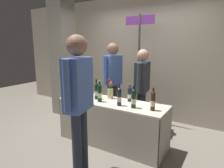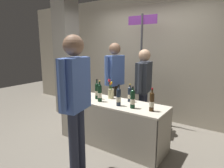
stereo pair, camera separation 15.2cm
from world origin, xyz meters
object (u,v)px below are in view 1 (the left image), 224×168
concrete_pillar (62,40)px  flower_vase (110,92)px  display_bottle_0 (153,101)px  vendor_presenter (113,77)px  booth_signpost (139,57)px  featured_wine_bottle (130,94)px  wine_glass_near_vendor (83,93)px  tasting_table (112,115)px  taster_foreground_right (78,95)px

concrete_pillar → flower_vase: 2.02m
display_bottle_0 → vendor_presenter: vendor_presenter is taller
booth_signpost → featured_wine_bottle: bearing=-74.3°
featured_wine_bottle → wine_glass_near_vendor: size_ratio=2.37×
vendor_presenter → booth_signpost: bearing=139.2°
tasting_table → flower_vase: bearing=130.0°
featured_wine_bottle → flower_vase: (-0.37, -0.01, -0.02)m
concrete_pillar → vendor_presenter: (1.40, -0.01, -0.76)m
flower_vase → vendor_presenter: (-0.30, 0.57, 0.17)m
featured_wine_bottle → display_bottle_0: display_bottle_0 is taller
vendor_presenter → booth_signpost: size_ratio=0.75×
display_bottle_0 → flower_vase: (-0.86, 0.22, -0.03)m
concrete_pillar → booth_signpost: 1.88m
tasting_table → wine_glass_near_vendor: 0.64m
tasting_table → display_bottle_0: bearing=-5.2°
flower_vase → taster_foreground_right: (0.24, -1.10, 0.23)m
tasting_table → display_bottle_0: 0.82m
display_bottle_0 → booth_signpost: 1.47m
featured_wine_bottle → taster_foreground_right: taster_foreground_right is taller
concrete_pillar → booth_signpost: size_ratio=1.58×
flower_vase → booth_signpost: size_ratio=0.16×
concrete_pillar → taster_foreground_right: 2.66m
display_bottle_0 → taster_foreground_right: bearing=-125.3°
featured_wine_bottle → vendor_presenter: size_ratio=0.18×
tasting_table → display_bottle_0: display_bottle_0 is taller
taster_foreground_right → wine_glass_near_vendor: bearing=25.2°
display_bottle_0 → flower_vase: 0.89m
tasting_table → flower_vase: size_ratio=5.24×
display_bottle_0 → flower_vase: bearing=165.4°
wine_glass_near_vendor → taster_foreground_right: bearing=-52.6°
vendor_presenter → taster_foreground_right: 1.76m
tasting_table → featured_wine_bottle: size_ratio=6.07×
tasting_table → booth_signpost: 1.42m
tasting_table → featured_wine_bottle: 0.47m
featured_wine_bottle → wine_glass_near_vendor: 0.83m
featured_wine_bottle → flower_vase: flower_vase is taller
concrete_pillar → taster_foreground_right: size_ratio=2.00×
wine_glass_near_vendor → taster_foreground_right: size_ratio=0.07×
booth_signpost → display_bottle_0: bearing=-57.1°
tasting_table → booth_signpost: (-0.02, 1.08, 0.92)m
taster_foreground_right → display_bottle_0: bearing=-47.4°
featured_wine_bottle → booth_signpost: (-0.26, 0.91, 0.55)m
flower_vase → taster_foreground_right: bearing=-77.7°
featured_wine_bottle → wine_glass_near_vendor: bearing=-161.1°
featured_wine_bottle → vendor_presenter: vendor_presenter is taller
display_bottle_0 → concrete_pillar: bearing=162.6°
wine_glass_near_vendor → vendor_presenter: bearing=82.4°
concrete_pillar → featured_wine_bottle: 2.33m
tasting_table → featured_wine_bottle: bearing=35.2°
flower_vase → taster_foreground_right: size_ratio=0.20×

